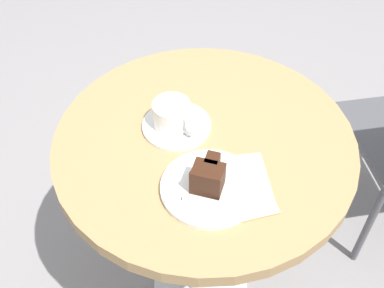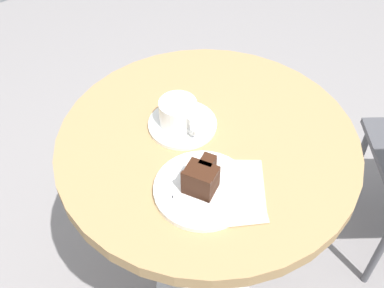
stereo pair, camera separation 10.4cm
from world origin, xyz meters
TOP-DOWN VIEW (x-y plane):
  - ground_plane at (0.00, 0.00)m, footprint 4.40×4.40m
  - cafe_table at (0.00, 0.00)m, footprint 0.70×0.70m
  - saucer at (-0.07, -0.02)m, footprint 0.16×0.16m
  - coffee_cup at (-0.08, -0.03)m, footprint 0.12×0.09m
  - teaspoon at (-0.03, -0.02)m, footprint 0.07×0.09m
  - cake_plate at (0.11, -0.09)m, footprint 0.21×0.21m
  - cake_slice at (0.11, -0.09)m, footprint 0.08×0.09m
  - fork at (0.12, -0.15)m, footprint 0.11×0.10m
  - napkin at (0.15, -0.06)m, footprint 0.23×0.23m

SIDE VIEW (x-z plane):
  - ground_plane at x=0.00m, z-range -0.01..0.00m
  - cafe_table at x=0.00m, z-range 0.24..0.98m
  - napkin at x=0.15m, z-range 0.74..0.74m
  - saucer at x=-0.07m, z-range 0.74..0.75m
  - cake_plate at x=0.11m, z-range 0.74..0.75m
  - teaspoon at x=-0.03m, z-range 0.75..0.75m
  - fork at x=0.12m, z-range 0.75..0.76m
  - cake_slice at x=0.11m, z-range 0.75..0.81m
  - coffee_cup at x=-0.08m, z-range 0.75..0.81m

